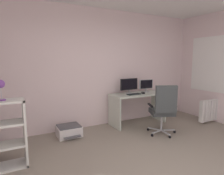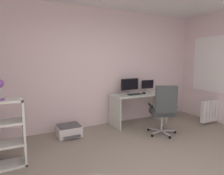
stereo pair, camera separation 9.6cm
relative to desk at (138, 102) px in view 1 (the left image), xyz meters
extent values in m
cube|color=silver|center=(-0.93, 0.40, 0.83)|extent=(5.55, 0.10, 2.75)
cube|color=white|center=(1.84, -0.83, 0.91)|extent=(0.01, 1.49, 1.32)
cube|color=white|center=(1.83, -0.83, 0.91)|extent=(0.02, 1.57, 1.40)
cube|color=silver|center=(0.00, 0.00, 0.19)|extent=(1.36, 0.58, 0.04)
cube|color=silver|center=(-0.66, 0.00, -0.19)|extent=(0.04, 0.56, 0.72)
cube|color=silver|center=(0.66, 0.00, -0.19)|extent=(0.04, 0.56, 0.72)
cylinder|color=#B2B5B7|center=(-0.20, 0.10, 0.21)|extent=(0.18, 0.18, 0.01)
cylinder|color=#B2B5B7|center=(-0.20, 0.10, 0.27)|extent=(0.03, 0.03, 0.09)
cube|color=black|center=(-0.20, 0.10, 0.44)|extent=(0.49, 0.07, 0.27)
cube|color=black|center=(-0.20, 0.08, 0.44)|extent=(0.46, 0.04, 0.25)
cylinder|color=#B2B5B7|center=(0.32, 0.10, 0.21)|extent=(0.18, 0.18, 0.01)
cylinder|color=#B2B5B7|center=(0.32, 0.10, 0.26)|extent=(0.03, 0.03, 0.08)
cube|color=#B7BABC|center=(0.32, 0.10, 0.41)|extent=(0.39, 0.05, 0.24)
cube|color=black|center=(0.32, 0.08, 0.41)|extent=(0.36, 0.02, 0.22)
cube|color=black|center=(-0.18, -0.08, 0.22)|extent=(0.35, 0.15, 0.02)
cube|color=black|center=(0.09, -0.08, 0.23)|extent=(0.09, 0.11, 0.03)
cube|color=#B7BABC|center=(0.18, -0.86, -0.48)|extent=(0.29, 0.16, 0.02)
sphere|color=black|center=(0.32, -0.93, -0.52)|extent=(0.06, 0.06, 0.06)
cube|color=#B7BABC|center=(0.15, -0.69, -0.48)|extent=(0.23, 0.24, 0.02)
sphere|color=black|center=(0.25, -0.58, -0.52)|extent=(0.06, 0.06, 0.06)
cube|color=#B7BABC|center=(-0.02, -0.67, -0.48)|extent=(0.17, 0.28, 0.02)
sphere|color=black|center=(-0.10, -0.54, -0.52)|extent=(0.06, 0.06, 0.06)
cube|color=#B7BABC|center=(-0.10, -0.83, -0.48)|extent=(0.30, 0.09, 0.02)
sphere|color=black|center=(-0.25, -0.86, -0.52)|extent=(0.06, 0.06, 0.06)
cube|color=#B7BABC|center=(0.03, -0.95, -0.48)|extent=(0.07, 0.30, 0.02)
sphere|color=black|center=(0.01, -1.10, -0.52)|extent=(0.06, 0.06, 0.06)
cylinder|color=#B7BABC|center=(0.05, -0.80, -0.30)|extent=(0.04, 0.04, 0.36)
cube|color=#3A3F40|center=(0.05, -0.80, -0.07)|extent=(0.61, 0.60, 0.10)
cube|color=#3A3F40|center=(-0.06, -1.03, 0.25)|extent=(0.42, 0.24, 0.55)
cube|color=black|center=(-0.18, -0.70, 0.08)|extent=(0.17, 0.30, 0.03)
cube|color=black|center=(0.28, -0.91, 0.08)|extent=(0.17, 0.30, 0.03)
cube|color=silver|center=(-2.64, -0.78, -0.04)|extent=(0.03, 0.33, 1.01)
cylinder|color=#7A429D|center=(-2.91, -0.78, 0.47)|extent=(0.11, 0.11, 0.02)
cylinder|color=silver|center=(-2.91, -0.78, 0.57)|extent=(0.01, 0.01, 0.18)
sphere|color=#7A429D|center=(-2.91, -0.78, 0.70)|extent=(0.12, 0.12, 0.12)
cube|color=silver|center=(-1.75, -0.01, -0.45)|extent=(0.48, 0.40, 0.21)
cube|color=#4C4C51|center=(-1.75, -0.01, -0.33)|extent=(0.44, 0.37, 0.02)
cube|color=#4C4C51|center=(-1.75, -0.25, -0.49)|extent=(0.34, 0.10, 0.01)
cube|color=white|center=(1.32, -0.83, -0.23)|extent=(0.08, 0.10, 0.53)
cube|color=white|center=(1.42, -0.83, -0.23)|extent=(0.08, 0.10, 0.53)
cube|color=white|center=(1.53, -0.83, -0.23)|extent=(0.08, 0.10, 0.53)
cube|color=white|center=(1.64, -0.83, -0.23)|extent=(0.08, 0.10, 0.53)
cube|color=white|center=(1.74, -0.83, -0.23)|extent=(0.08, 0.10, 0.53)
cube|color=white|center=(1.85, -0.83, -0.23)|extent=(0.08, 0.10, 0.53)
cube|color=white|center=(1.96, -0.83, -0.23)|extent=(0.08, 0.10, 0.53)
cube|color=white|center=(2.06, -0.83, -0.23)|extent=(0.08, 0.10, 0.53)
cube|color=white|center=(2.17, -0.83, -0.23)|extent=(0.08, 0.10, 0.53)
camera|label=1|loc=(-2.84, -3.93, 1.03)|focal=31.86mm
camera|label=2|loc=(-2.76, -3.97, 1.03)|focal=31.86mm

